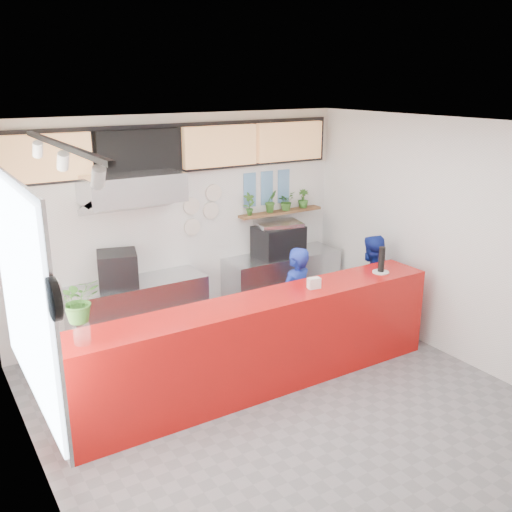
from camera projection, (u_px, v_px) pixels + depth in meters
name	position (u px, v px, depth m)	size (l,w,h in m)	color
floor	(282.00, 402.00, 6.31)	(5.00, 5.00, 0.00)	slate
ceiling	(286.00, 126.00, 5.42)	(5.00, 5.00, 0.00)	silver
wall_back	(181.00, 224.00, 7.89)	(5.00, 5.00, 0.00)	white
wall_left	(29.00, 328.00, 4.60)	(5.00, 5.00, 0.00)	white
wall_right	(448.00, 240.00, 7.13)	(5.00, 5.00, 0.00)	white
service_counter	(262.00, 344.00, 6.47)	(4.50, 0.60, 1.10)	#B10F0C
cream_band	(178.00, 144.00, 7.56)	(5.00, 0.02, 0.80)	beige
prep_bench	(139.00, 314.00, 7.56)	(1.80, 0.60, 0.90)	#B2B5BA
panini_oven	(118.00, 269.00, 7.24)	(0.49, 0.49, 0.44)	black
extraction_hood	(132.00, 187.00, 7.01)	(1.20, 0.70, 0.35)	#B2B5BA
hood_lip	(133.00, 203.00, 7.07)	(1.20, 0.70, 0.08)	#B2B5BA
right_bench	(282.00, 282.00, 8.72)	(1.80, 0.60, 0.90)	#B2B5BA
espresso_machine	(278.00, 241.00, 8.48)	(0.69, 0.49, 0.44)	black
espresso_tray	(279.00, 224.00, 8.41)	(0.64, 0.45, 0.06)	#B1B4B9
herb_shelf	(281.00, 212.00, 8.62)	(1.40, 0.18, 0.04)	brown
menu_board_far_left	(44.00, 158.00, 6.60)	(1.10, 0.10, 0.55)	tan
menu_board_mid_left	(139.00, 152.00, 7.19)	(1.10, 0.10, 0.55)	black
menu_board_mid_right	(220.00, 146.00, 7.77)	(1.10, 0.10, 0.55)	tan
menu_board_far_right	(290.00, 141.00, 8.36)	(1.10, 0.10, 0.55)	tan
soffit	(179.00, 148.00, 7.55)	(4.80, 0.04, 0.65)	black
window_pane	(23.00, 293.00, 4.80)	(0.04, 2.20, 1.90)	silver
window_frame	(25.00, 293.00, 4.81)	(0.03, 2.30, 2.00)	#B2B5BA
wall_clock_rim	(54.00, 299.00, 3.73)	(0.30, 0.30, 0.05)	black
wall_clock_face	(58.00, 298.00, 3.75)	(0.26, 0.26, 0.02)	white
track_rail	(61.00, 145.00, 4.38)	(0.05, 2.40, 0.04)	black
dec_plate_a	(191.00, 206.00, 7.87)	(0.24, 0.24, 0.03)	silver
dec_plate_b	(211.00, 210.00, 8.05)	(0.24, 0.24, 0.03)	silver
dec_plate_c	(192.00, 227.00, 7.96)	(0.24, 0.24, 0.03)	silver
dec_plate_d	(214.00, 193.00, 8.00)	(0.24, 0.24, 0.03)	silver
photo_frame_a	(250.00, 182.00, 8.28)	(0.20, 0.02, 0.25)	#598CBF
photo_frame_b	(267.00, 180.00, 8.43)	(0.20, 0.02, 0.25)	#598CBF
photo_frame_c	(284.00, 178.00, 8.59)	(0.20, 0.02, 0.25)	#598CBF
photo_frame_d	(250.00, 198.00, 8.36)	(0.20, 0.02, 0.25)	#598CBF
photo_frame_e	(267.00, 196.00, 8.51)	(0.20, 0.02, 0.25)	#598CBF
photo_frame_f	(283.00, 194.00, 8.66)	(0.20, 0.02, 0.25)	#598CBF
staff_center	(295.00, 302.00, 7.24)	(0.53, 0.34, 1.44)	navy
staff_right	(370.00, 285.00, 7.87)	(0.69, 0.53, 1.41)	navy
herb_a	(249.00, 204.00, 8.28)	(0.18, 0.12, 0.34)	#326523
herb_b	(271.00, 201.00, 8.47)	(0.19, 0.15, 0.33)	#326523
herb_c	(286.00, 201.00, 8.62)	(0.25, 0.22, 0.28)	#326523
herb_d	(303.00, 199.00, 8.78)	(0.16, 0.14, 0.28)	#326523
glass_vase	(82.00, 334.00, 5.22)	(0.16, 0.16, 0.19)	silver
basil_vase	(79.00, 300.00, 5.12)	(0.37, 0.32, 0.41)	#326523
napkin_holder	(314.00, 283.00, 6.61)	(0.14, 0.09, 0.13)	white
white_plate	(381.00, 272.00, 7.16)	(0.21, 0.21, 0.02)	white
pepper_mill	(382.00, 259.00, 7.11)	(0.08, 0.08, 0.32)	black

